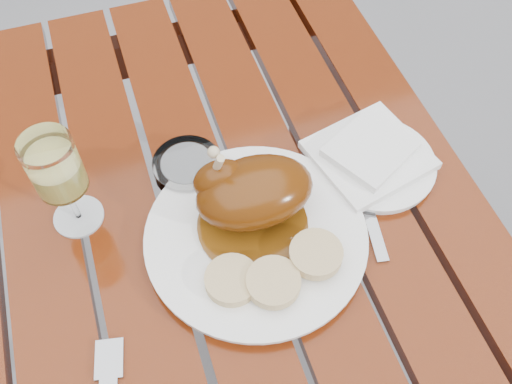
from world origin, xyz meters
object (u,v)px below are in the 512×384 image
table (234,358)px  ashtray (187,167)px  wine_glass (63,184)px  side_plate (376,164)px  dinner_plate (256,238)px

table → ashtray: ashtray is taller
wine_glass → side_plate: wine_glass is taller
side_plate → dinner_plate: bearing=-162.9°
dinner_plate → side_plate: bearing=17.1°
dinner_plate → wine_glass: 0.27m
wine_glass → ashtray: wine_glass is taller
table → side_plate: side_plate is taller
table → side_plate: 0.48m
wine_glass → ashtray: (0.17, 0.03, -0.07)m
side_plate → table: bearing=-160.7°
table → dinner_plate: 0.39m
table → wine_glass: size_ratio=7.10×
ashtray → wine_glass: bearing=-170.3°
dinner_plate → wine_glass: (-0.23, 0.12, 0.07)m
side_plate → ashtray: (-0.28, 0.08, 0.01)m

